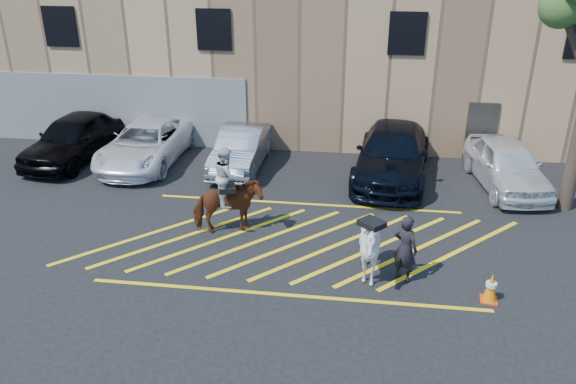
# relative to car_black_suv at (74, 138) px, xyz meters

# --- Properties ---
(ground) EXTENTS (90.00, 90.00, 0.00)m
(ground) POSITION_rel_car_black_suv_xyz_m (9.06, -4.99, -0.86)
(ground) COLOR black
(ground) RESTS_ON ground
(car_black_suv) EXTENTS (2.59, 5.23, 1.71)m
(car_black_suv) POSITION_rel_car_black_suv_xyz_m (0.00, 0.00, 0.00)
(car_black_suv) COLOR black
(car_black_suv) RESTS_ON ground
(car_white_pickup) EXTENTS (2.56, 5.35, 1.47)m
(car_white_pickup) POSITION_rel_car_black_suv_xyz_m (2.77, 0.03, -0.12)
(car_white_pickup) COLOR white
(car_white_pickup) RESTS_ON ground
(car_silver_sedan) EXTENTS (1.65, 4.43, 1.45)m
(car_silver_sedan) POSITION_rel_car_black_suv_xyz_m (6.37, 0.04, -0.13)
(car_silver_sedan) COLOR #8E939B
(car_silver_sedan) RESTS_ON ground
(car_blue_suv) EXTENTS (3.06, 6.12, 1.71)m
(car_blue_suv) POSITION_rel_car_black_suv_xyz_m (11.76, -0.09, -0.00)
(car_blue_suv) COLOR black
(car_blue_suv) RESTS_ON ground
(car_white_suv) EXTENTS (2.46, 4.83, 1.57)m
(car_white_suv) POSITION_rel_car_black_suv_xyz_m (15.50, -0.53, -0.07)
(car_white_suv) COLOR white
(car_white_suv) RESTS_ON ground
(handler) EXTENTS (0.76, 0.70, 1.73)m
(handler) POSITION_rel_car_black_suv_xyz_m (11.83, -6.72, 0.01)
(handler) COLOR black
(handler) RESTS_ON ground
(warehouse) EXTENTS (32.42, 10.20, 7.30)m
(warehouse) POSITION_rel_car_black_suv_xyz_m (9.05, 7.00, 2.79)
(warehouse) COLOR tan
(warehouse) RESTS_ON ground
(hatching_zone) EXTENTS (12.60, 5.12, 0.01)m
(hatching_zone) POSITION_rel_car_black_suv_xyz_m (9.06, -5.29, -0.85)
(hatching_zone) COLOR yellow
(hatching_zone) RESTS_ON ground
(mounted_bay) EXTENTS (2.11, 1.42, 2.56)m
(mounted_bay) POSITION_rel_car_black_suv_xyz_m (7.03, -4.93, 0.18)
(mounted_bay) COLOR maroon
(mounted_bay) RESTS_ON ground
(saddled_white) EXTENTS (2.09, 2.10, 1.73)m
(saddled_white) POSITION_rel_car_black_suv_xyz_m (10.98, -6.83, 0.01)
(saddled_white) COLOR silver
(saddled_white) RESTS_ON ground
(traffic_cone) EXTENTS (0.42, 0.42, 0.73)m
(traffic_cone) POSITION_rel_car_black_suv_xyz_m (13.77, -7.38, -0.49)
(traffic_cone) COLOR #F14009
(traffic_cone) RESTS_ON ground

